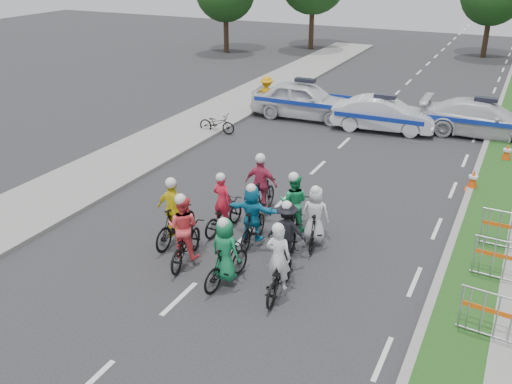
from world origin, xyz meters
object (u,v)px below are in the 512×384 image
at_px(cone_0, 473,180).
at_px(rider_0, 279,271).
at_px(rider_2, 184,237).
at_px(cone_1, 507,153).
at_px(rider_4, 287,239).
at_px(rider_9, 261,192).
at_px(marshal_hiviz, 267,95).
at_px(rider_3, 175,218).
at_px(police_car_2, 483,119).
at_px(rider_7, 315,222).
at_px(rider_1, 226,258).
at_px(police_car_1, 383,114).
at_px(barrier_0, 511,324).
at_px(rider_5, 253,219).
at_px(rider_6, 223,211).
at_px(police_car_0, 304,100).
at_px(rider_8, 294,211).
at_px(parked_bike, 217,123).

bearing_deg(cone_0, rider_0, -111.60).
relative_size(rider_2, cone_1, 2.76).
height_order(rider_0, rider_4, rider_0).
height_order(rider_9, marshal_hiviz, rider_9).
bearing_deg(marshal_hiviz, cone_1, 177.19).
xyz_separation_m(rider_3, cone_1, (7.40, 10.37, -0.39)).
bearing_deg(rider_3, rider_0, 164.82).
bearing_deg(rider_0, police_car_2, -107.96).
height_order(rider_7, cone_0, rider_7).
relative_size(rider_9, cone_1, 2.77).
bearing_deg(rider_7, rider_1, 55.49).
relative_size(rider_3, rider_7, 1.11).
xyz_separation_m(rider_0, cone_1, (4.01, 11.37, -0.26)).
bearing_deg(police_car_2, rider_2, 157.25).
distance_m(marshal_hiviz, cone_1, 10.72).
xyz_separation_m(police_car_1, barrier_0, (5.76, -12.92, -0.14)).
height_order(rider_5, cone_1, rider_5).
xyz_separation_m(marshal_hiviz, cone_0, (9.72, -5.28, -0.53)).
bearing_deg(marshal_hiviz, rider_3, 112.21).
distance_m(rider_3, rider_6, 1.42).
bearing_deg(rider_9, barrier_0, 152.88).
height_order(rider_2, rider_3, rider_3).
relative_size(police_car_0, cone_0, 6.84).
xyz_separation_m(rider_4, cone_0, (3.59, 6.78, -0.33)).
distance_m(rider_1, rider_9, 3.75).
height_order(rider_5, rider_7, rider_5).
relative_size(rider_4, marshal_hiviz, 1.01).
distance_m(rider_1, rider_3, 2.42).
bearing_deg(rider_7, rider_6, -3.04).
distance_m(rider_0, rider_5, 2.41).
height_order(rider_4, cone_0, rider_4).
distance_m(rider_4, rider_8, 1.52).
bearing_deg(rider_9, cone_1, -129.43).
height_order(rider_1, cone_0, rider_1).
xyz_separation_m(rider_0, rider_6, (-2.61, 2.18, -0.02)).
distance_m(barrier_0, cone_1, 11.17).
bearing_deg(rider_3, cone_1, -124.31).
bearing_deg(rider_6, marshal_hiviz, -64.75).
bearing_deg(marshal_hiviz, rider_5, 121.30).
bearing_deg(cone_0, parked_bike, 170.77).
bearing_deg(rider_5, barrier_0, 161.67).
xyz_separation_m(rider_2, parked_bike, (-4.45, 9.52, -0.28)).
bearing_deg(rider_1, cone_1, -106.10).
height_order(rider_2, police_car_1, rider_2).
height_order(rider_4, parked_bike, rider_4).
bearing_deg(rider_0, rider_8, -80.76).
distance_m(rider_0, police_car_1, 13.19).
distance_m(rider_3, barrier_0, 8.21).
height_order(rider_9, barrier_0, rider_9).
xyz_separation_m(rider_0, cone_0, (3.22, 8.13, -0.26)).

